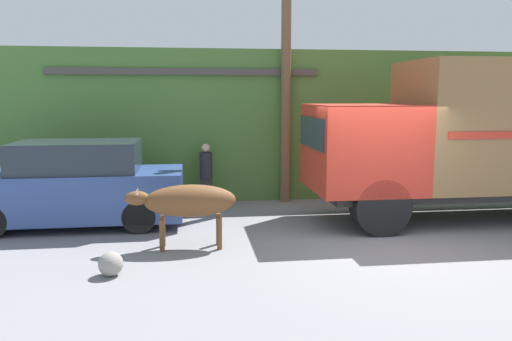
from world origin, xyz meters
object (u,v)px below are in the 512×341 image
cargo_truck (483,134)px  pedestrian_on_hill (206,172)px  parked_suv (75,186)px  roadside_rock (111,264)px  brown_cow (188,202)px  utility_pole (286,70)px

cargo_truck → pedestrian_on_hill: bearing=162.9°
cargo_truck → parked_suv: cargo_truck is taller
roadside_rock → pedestrian_on_hill: bearing=70.7°
cargo_truck → roadside_rock: size_ratio=18.95×
brown_cow → parked_suv: 2.98m
cargo_truck → utility_pole: size_ratio=1.10×
pedestrian_on_hill → utility_pole: (2.03, 0.37, 2.48)m
brown_cow → utility_pole: utility_pole is taller
pedestrian_on_hill → roadside_rock: 4.89m
parked_suv → roadside_rock: parked_suv is taller
parked_suv → roadside_rock: size_ratio=11.97×
cargo_truck → pedestrian_on_hill: cargo_truck is taller
cargo_truck → roadside_rock: cargo_truck is taller
pedestrian_on_hill → brown_cow: bearing=99.3°
pedestrian_on_hill → utility_pole: size_ratio=0.24×
brown_cow → utility_pole: size_ratio=0.30×
utility_pole → brown_cow: bearing=-123.7°
pedestrian_on_hill → roadside_rock: size_ratio=4.16×
cargo_truck → utility_pole: 4.79m
pedestrian_on_hill → utility_pole: 3.23m
pedestrian_on_hill → utility_pole: utility_pole is taller
parked_suv → pedestrian_on_hill: size_ratio=2.88×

